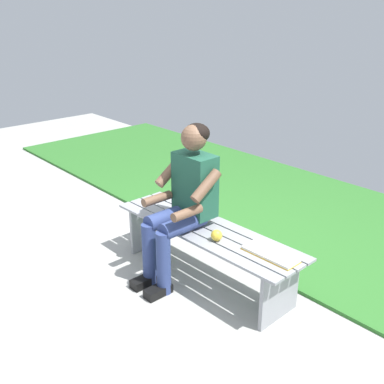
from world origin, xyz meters
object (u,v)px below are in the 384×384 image
apple (217,235)px  book_open (270,254)px  bench_near (206,241)px  person_seated (183,198)px

apple → book_open: 0.43m
bench_near → person_seated: size_ratio=1.36×
person_seated → book_open: bearing=-169.4°
bench_near → person_seated: person_seated is taller
person_seated → apple: 0.40m
bench_near → book_open: book_open is taller
bench_near → apple: (-0.19, 0.08, 0.15)m
bench_near → book_open: 0.62m
bench_near → apple: 0.26m
apple → book_open: bearing=-163.5°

